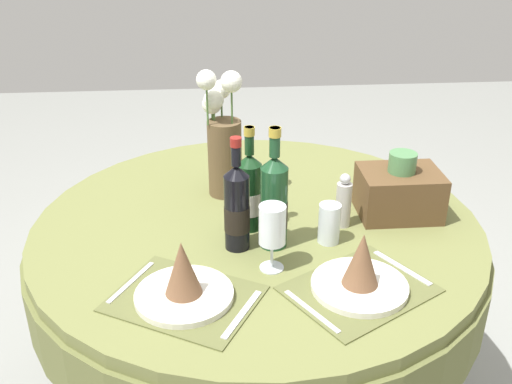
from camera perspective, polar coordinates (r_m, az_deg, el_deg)
dining_table at (r=1.85m, az=0.09°, el=-6.58°), size 1.37×1.37×0.76m
place_setting_left at (r=1.43m, az=-7.03°, el=-8.73°), size 0.42×0.39×0.16m
place_setting_right at (r=1.48m, az=10.08°, el=-7.83°), size 0.43×0.40×0.16m
flower_vase at (r=1.87m, az=-3.23°, el=5.12°), size 0.14×0.13×0.42m
wine_bottle_left at (r=1.59m, az=-1.86°, el=-1.48°), size 0.07×0.07×0.33m
wine_bottle_centre at (r=1.69m, az=-0.62°, el=0.04°), size 0.07×0.07×0.31m
wine_bottle_right at (r=1.59m, az=1.74°, el=-1.00°), size 0.08×0.08×0.35m
wine_glass_right at (r=1.49m, az=1.58°, el=-3.34°), size 0.07×0.07×0.18m
tumbler_near_left at (r=1.66m, az=7.09°, el=-3.03°), size 0.06×0.06×0.12m
pepper_mill at (r=1.74m, az=8.46°, el=-0.98°), size 0.05×0.05×0.17m
woven_basket_side_right at (r=1.84m, az=13.66°, el=0.08°), size 0.24×0.18×0.20m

